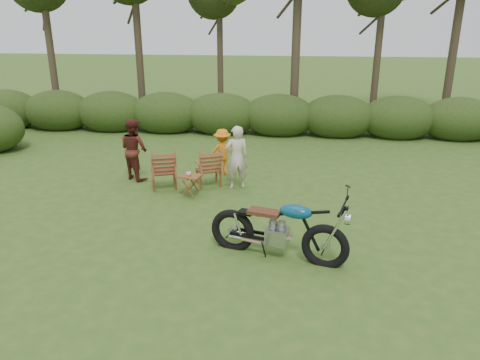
# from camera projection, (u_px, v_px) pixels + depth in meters

# --- Properties ---
(ground) EXTENTS (80.00, 80.00, 0.00)m
(ground) POSITION_uv_depth(u_px,v_px,m) (264.00, 263.00, 7.95)
(ground) COLOR #2F501A
(ground) RESTS_ON ground
(tree_line) EXTENTS (22.52, 11.62, 8.14)m
(tree_line) POSITION_uv_depth(u_px,v_px,m) (297.00, 19.00, 15.73)
(tree_line) COLOR #3A2D20
(tree_line) RESTS_ON ground
(motorcycle) EXTENTS (2.49, 1.48, 1.33)m
(motorcycle) POSITION_uv_depth(u_px,v_px,m) (277.00, 256.00, 8.18)
(motorcycle) COLOR #0D74A9
(motorcycle) RESTS_ON ground
(lawn_chair_right) EXTENTS (0.83, 0.83, 0.92)m
(lawn_chair_right) POSITION_uv_depth(u_px,v_px,m) (209.00, 185.00, 11.54)
(lawn_chair_right) COLOR brown
(lawn_chair_right) RESTS_ON ground
(lawn_chair_left) EXTENTS (0.82, 0.82, 0.95)m
(lawn_chair_left) POSITION_uv_depth(u_px,v_px,m) (165.00, 187.00, 11.35)
(lawn_chair_left) COLOR #5F2C17
(lawn_chair_left) RESTS_ON ground
(side_table) EXTENTS (0.57, 0.52, 0.50)m
(side_table) POSITION_uv_depth(u_px,v_px,m) (191.00, 186.00, 10.76)
(side_table) COLOR brown
(side_table) RESTS_ON ground
(cup) EXTENTS (0.12, 0.12, 0.09)m
(cup) POSITION_uv_depth(u_px,v_px,m) (189.00, 174.00, 10.64)
(cup) COLOR beige
(cup) RESTS_ON side_table
(adult_a) EXTENTS (0.65, 0.53, 1.54)m
(adult_a) POSITION_uv_depth(u_px,v_px,m) (237.00, 188.00, 11.32)
(adult_a) COLOR beige
(adult_a) RESTS_ON ground
(adult_b) EXTENTS (0.96, 0.91, 1.56)m
(adult_b) POSITION_uv_depth(u_px,v_px,m) (136.00, 178.00, 11.98)
(adult_b) COLOR #501F16
(adult_b) RESTS_ON ground
(child) EXTENTS (0.88, 0.65, 1.21)m
(child) POSITION_uv_depth(u_px,v_px,m) (223.00, 174.00, 12.30)
(child) COLOR orange
(child) RESTS_ON ground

